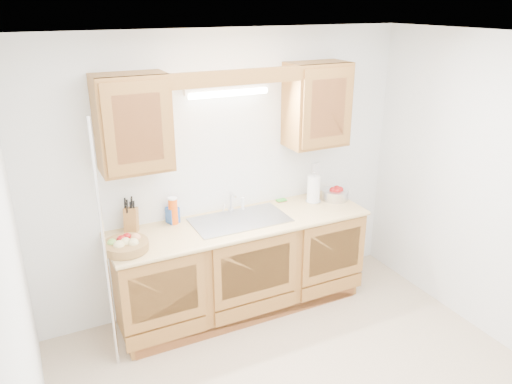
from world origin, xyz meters
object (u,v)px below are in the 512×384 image
knife_block (131,219)px  fruit_basket (126,245)px  apple_bowl (335,194)px  paper_towel (314,189)px

knife_block → fruit_basket: bearing=-87.5°
fruit_basket → apple_bowl: bearing=4.5°
fruit_basket → apple_bowl: apple_bowl is taller
fruit_basket → apple_bowl: size_ratio=1.23×
fruit_basket → knife_block: 0.34m
fruit_basket → paper_towel: 1.84m
paper_towel → apple_bowl: bearing=-10.7°
apple_bowl → fruit_basket: bearing=-175.5°
knife_block → paper_towel: paper_towel is taller
knife_block → paper_towel: size_ratio=0.99×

